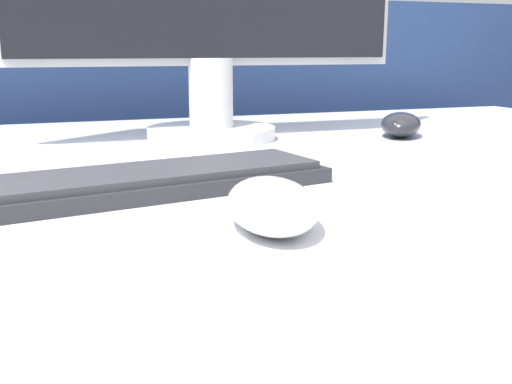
{
  "coord_description": "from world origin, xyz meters",
  "views": [
    {
      "loc": [
        -0.1,
        -0.71,
        0.92
      ],
      "look_at": [
        0.07,
        -0.23,
        0.79
      ],
      "focal_mm": 42.0,
      "sensor_mm": 36.0,
      "label": 1
    }
  ],
  "objects": [
    {
      "name": "computer_mouse_far",
      "position": [
        0.47,
        0.16,
        0.79
      ],
      "size": [
        0.12,
        0.14,
        0.04
      ],
      "rotation": [
        0.0,
        0.0,
        -0.6
      ],
      "color": "#232328",
      "rests_on": "desk"
    },
    {
      "name": "keyboard",
      "position": [
        -0.01,
        -0.11,
        0.78
      ],
      "size": [
        0.41,
        0.18,
        0.02
      ],
      "rotation": [
        0.0,
        0.0,
        0.17
      ],
      "color": "#28282D",
      "rests_on": "desk"
    },
    {
      "name": "computer_mouse_near",
      "position": [
        0.07,
        -0.27,
        0.79
      ],
      "size": [
        0.09,
        0.14,
        0.04
      ],
      "rotation": [
        0.0,
        0.0,
        -0.18
      ],
      "color": "white",
      "rests_on": "desk"
    },
    {
      "name": "partition_panel",
      "position": [
        0.0,
        0.69,
        0.52
      ],
      "size": [
        5.0,
        0.03,
        1.04
      ],
      "color": "navy",
      "rests_on": "ground_plane"
    }
  ]
}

